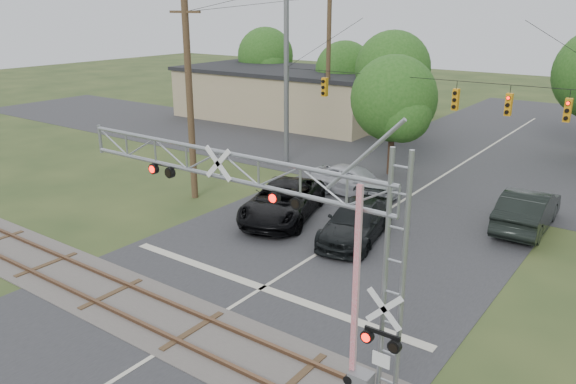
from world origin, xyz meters
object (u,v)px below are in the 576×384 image
Objects in this scene: pickup_black at (283,201)px; traffic_signal_span at (449,88)px; crossing_gantry at (280,235)px; sedan_silver at (354,181)px; car_dark at (356,222)px; commercial_building at (285,94)px.

traffic_signal_span is at bearing 43.68° from pickup_black.
pickup_black is (-7.28, 9.97, -3.43)m from crossing_gantry.
traffic_signal_span reaches higher than sedan_silver.
car_dark is 0.28× the size of commercial_building.
sedan_silver is at bearing -45.24° from commercial_building.
sedan_silver is at bearing -135.15° from traffic_signal_span.
crossing_gantry is at bearing -55.09° from commercial_building.
crossing_gantry is at bearing -71.88° from pickup_black.
commercial_building reaches higher than sedan_silver.
crossing_gantry is 1.94× the size of car_dark.
traffic_signal_span is at bearing -32.71° from commercial_building.
commercial_building is at bearing 126.00° from crossing_gantry.
crossing_gantry reaches higher than sedan_silver.
traffic_signal_span is 3.57× the size of car_dark.
crossing_gantry is 16.53m from sedan_silver.
sedan_silver reaches higher than car_dark.
traffic_signal_span is 6.84m from sedan_silver.
crossing_gantry reaches higher than pickup_black.
traffic_signal_span is at bearing 75.50° from car_dark.
crossing_gantry is at bearing -81.43° from traffic_signal_span.
pickup_black is 4.05m from car_dark.
traffic_signal_span is 10.65m from pickup_black.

